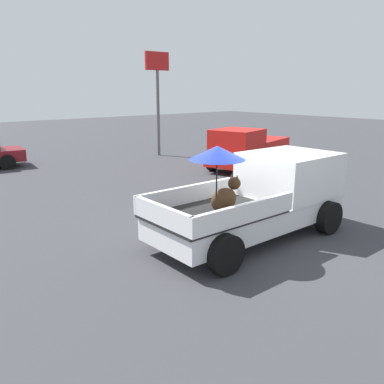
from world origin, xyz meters
TOP-DOWN VIEW (x-y plane):
  - ground_plane at (0.00, 0.00)m, footprint 80.00×80.00m
  - pickup_truck_main at (0.44, -0.01)m, footprint 5.07×2.28m
  - pickup_truck_red at (6.40, 5.90)m, footprint 5.10×3.09m
  - motel_sign at (5.43, 11.35)m, footprint 1.40×0.16m

SIDE VIEW (x-z plane):
  - ground_plane at x=0.00m, z-range 0.00..0.00m
  - pickup_truck_red at x=6.40m, z-range -0.03..1.77m
  - pickup_truck_main at x=0.44m, z-range -0.20..2.13m
  - motel_sign at x=5.43m, z-range 1.06..6.32m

